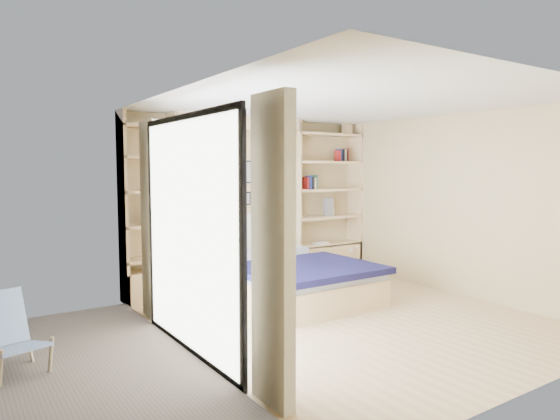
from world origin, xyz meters
TOP-DOWN VIEW (x-y plane):
  - ground at (0.00, 0.00)m, footprint 4.50×4.50m
  - room_shell at (-0.39, 1.52)m, footprint 4.50×4.50m
  - bed at (-0.07, 1.07)m, footprint 1.74×2.25m
  - photo_gallery at (-0.45, 2.22)m, footprint 1.48×0.02m
  - reading_lamps at (-0.30, 2.00)m, footprint 1.92×0.12m
  - shelf_decor at (1.13, 2.07)m, footprint 3.58×0.23m
  - deck_chair at (-3.45, 0.44)m, footprint 0.58×0.78m

SIDE VIEW (x-z plane):
  - ground at x=0.00m, z-range 0.00..0.00m
  - bed at x=-0.07m, z-range -0.26..0.81m
  - deck_chair at x=-3.45m, z-range -0.02..0.68m
  - room_shell at x=-0.39m, z-range -1.17..3.33m
  - reading_lamps at x=-0.30m, z-range 1.03..1.17m
  - photo_gallery at x=-0.45m, z-range 1.19..2.01m
  - shelf_decor at x=1.13m, z-range 0.67..2.70m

